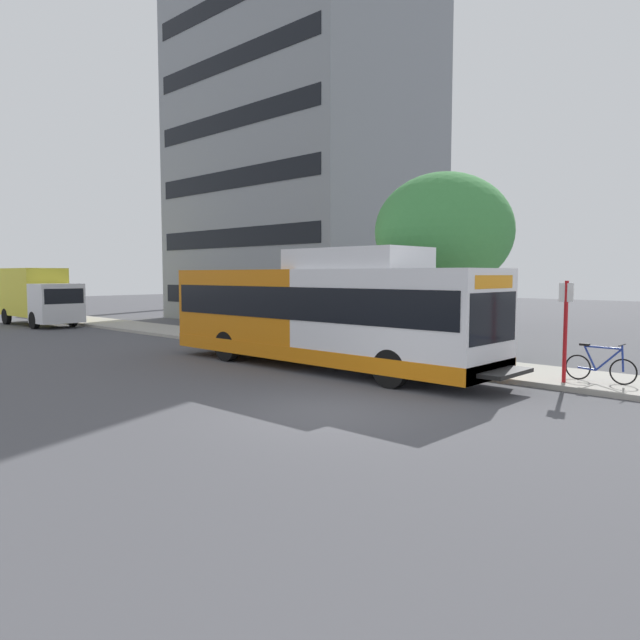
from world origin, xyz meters
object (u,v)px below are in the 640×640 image
Objects in this scene: transit_bus at (321,313)px; bicycle_parked at (600,366)px; box_truck_background at (37,295)px; bus_stop_sign_pole at (565,324)px; street_tree_near_stop at (444,232)px.

bicycle_parked is at bearing -70.65° from transit_bus.
box_truck_background is (-0.01, 22.31, 0.04)m from transit_bus.
transit_bus is 6.98m from bus_stop_sign_pole.
street_tree_near_stop is 0.87× the size of box_truck_background.
box_truck_background is at bearing 99.09° from street_tree_near_stop.
box_truck_background is (-3.88, 24.22, -2.57)m from street_tree_near_stop.
transit_bus is 4.71× the size of bus_stop_sign_pole.
transit_bus is at bearing -89.98° from box_truck_background.
transit_bus is 2.01× the size of street_tree_near_stop.
transit_bus is 1.75× the size of box_truck_background.
bus_stop_sign_pole is 0.37× the size of box_truck_background.
box_truck_background reaches higher than bus_stop_sign_pole.
street_tree_near_stop is at bearing -80.91° from box_truck_background.
bicycle_parked is at bearing -103.19° from street_tree_near_stop.
street_tree_near_stop is at bearing -26.37° from transit_bus.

